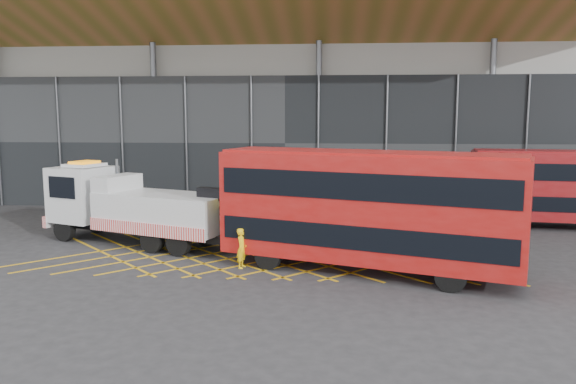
# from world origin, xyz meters

# --- Properties ---
(ground_plane) EXTENTS (120.00, 120.00, 0.00)m
(ground_plane) POSITION_xyz_m (0.00, 0.00, 0.00)
(ground_plane) COLOR #262628
(road_markings) EXTENTS (19.96, 7.16, 0.01)m
(road_markings) POSITION_xyz_m (1.60, 0.00, 0.01)
(road_markings) COLOR gold
(road_markings) RESTS_ON ground_plane
(construction_building) EXTENTS (55.00, 23.97, 18.00)m
(construction_building) POSITION_xyz_m (1.92, 18.40, 8.98)
(construction_building) COLOR #989993
(construction_building) RESTS_ON ground_plane
(recovery_truck) EXTENTS (10.23, 5.51, 3.64)m
(recovery_truck) POSITION_xyz_m (-3.99, 1.60, 1.68)
(recovery_truck) COLOR black
(recovery_truck) RESTS_ON ground_plane
(bus_towed) EXTENTS (11.00, 5.94, 4.40)m
(bus_towed) POSITION_xyz_m (6.16, -2.27, 2.44)
(bus_towed) COLOR #9E0F0C
(bus_towed) RESTS_ON ground_plane
(bus_second) EXTENTS (9.85, 3.44, 3.92)m
(bus_second) POSITION_xyz_m (16.85, 6.65, 2.18)
(bus_second) COLOR maroon
(bus_second) RESTS_ON ground_plane
(worker) EXTENTS (0.45, 0.60, 1.50)m
(worker) POSITION_xyz_m (1.56, -2.03, 0.75)
(worker) COLOR yellow
(worker) RESTS_ON ground_plane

